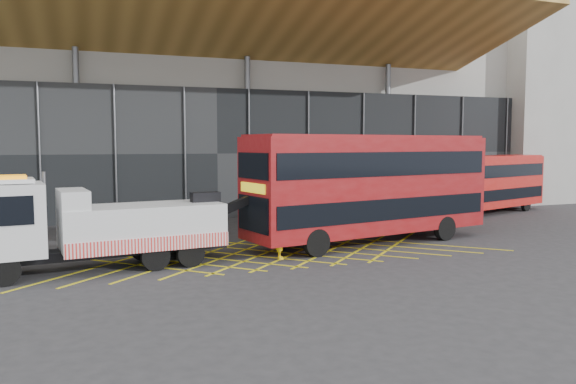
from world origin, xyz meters
name	(u,v)px	position (x,y,z in m)	size (l,w,h in m)	color
ground_plane	(233,254)	(0.00, 0.00, 0.00)	(120.00, 120.00, 0.00)	#2B2A2D
road_markings	(270,251)	(1.60, 0.00, 0.01)	(19.96, 7.16, 0.01)	yellow
construction_building	(193,83)	(1.92, 18.40, 8.98)	(55.00, 23.97, 18.00)	#969691
east_building	(543,81)	(32.00, 16.00, 10.00)	(15.00, 12.00, 20.00)	gray
recovery_truck	(95,225)	(-5.48, -1.21, 1.67)	(10.41, 3.48, 3.61)	black
bus_towed	(370,184)	(6.60, 0.29, 2.77)	(12.57, 5.20, 5.00)	maroon
bus_second	(492,181)	(19.72, 7.59, 2.12)	(9.57, 4.98, 3.82)	#AD140F
worker	(280,236)	(1.54, -1.56, 0.93)	(0.68, 0.45, 1.86)	yellow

